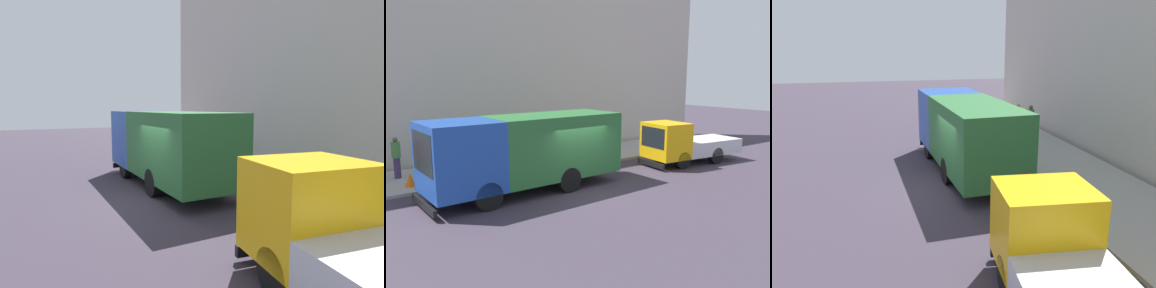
% 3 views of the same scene
% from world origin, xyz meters
% --- Properties ---
extents(ground, '(80.00, 80.00, 0.00)m').
position_xyz_m(ground, '(0.00, 0.00, 0.00)').
color(ground, '#3B3240').
extents(sidewalk, '(4.07, 30.00, 0.13)m').
position_xyz_m(sidewalk, '(5.03, 0.00, 0.07)').
color(sidewalk, '#A1A099').
rests_on(sidewalk, ground).
extents(building_facade, '(0.50, 30.00, 12.02)m').
position_xyz_m(building_facade, '(7.57, 0.00, 6.01)').
color(building_facade, beige).
rests_on(building_facade, ground).
extents(large_utility_truck, '(2.84, 7.99, 2.96)m').
position_xyz_m(large_utility_truck, '(1.05, 1.86, 1.70)').
color(large_utility_truck, '#1D48A6').
rests_on(large_utility_truck, ground).
extents(small_flatbed_truck, '(2.52, 5.61, 2.19)m').
position_xyz_m(small_flatbed_truck, '(0.76, -7.08, 1.02)').
color(small_flatbed_truck, '#EDAE0E').
rests_on(small_flatbed_truck, ground).
extents(pedestrian_walking, '(0.49, 0.49, 1.78)m').
position_xyz_m(pedestrian_walking, '(5.54, 5.73, 1.07)').
color(pedestrian_walking, '#3F2E58').
rests_on(pedestrian_walking, sidewalk).
extents(traffic_cone_orange, '(0.39, 0.39, 0.56)m').
position_xyz_m(traffic_cone_orange, '(3.90, 5.56, 0.41)').
color(traffic_cone_orange, orange).
rests_on(traffic_cone_orange, sidewalk).
extents(street_sign_post, '(0.44, 0.08, 2.21)m').
position_xyz_m(street_sign_post, '(3.33, 1.02, 1.45)').
color(street_sign_post, '#4C5156').
rests_on(street_sign_post, sidewalk).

